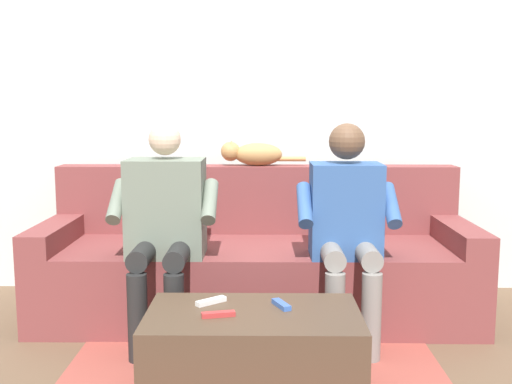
{
  "coord_description": "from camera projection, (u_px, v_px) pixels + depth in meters",
  "views": [
    {
      "loc": [
        -0.04,
        3.4,
        1.25
      ],
      "look_at": [
        0.0,
        -0.01,
        0.76
      ],
      "focal_mm": 42.36,
      "sensor_mm": 36.0,
      "label": 1
    }
  ],
  "objects": [
    {
      "name": "couch",
      "position": [
        256.0,
        264.0,
        3.64
      ],
      "size": [
        2.53,
        0.86,
        0.87
      ],
      "color": "brown",
      "rests_on": "ground"
    },
    {
      "name": "cat_on_backrest",
      "position": [
        252.0,
        154.0,
        3.83
      ],
      "size": [
        0.54,
        0.15,
        0.16
      ],
      "color": "#B7844C",
      "rests_on": "couch"
    },
    {
      "name": "ground_plane",
      "position": [
        255.0,
        364.0,
        2.94
      ],
      "size": [
        8.0,
        8.0,
        0.0
      ],
      "primitive_type": "plane",
      "color": "brown"
    },
    {
      "name": "back_wall",
      "position": [
        257.0,
        101.0,
        4.05
      ],
      "size": [
        5.27,
        0.06,
        2.56
      ],
      "primitive_type": "cube",
      "color": "silver",
      "rests_on": "ground"
    },
    {
      "name": "coffee_table",
      "position": [
        253.0,
        357.0,
        2.55
      ],
      "size": [
        0.9,
        0.53,
        0.39
      ],
      "color": "#4C3828",
      "rests_on": "ground"
    },
    {
      "name": "remote_blue",
      "position": [
        281.0,
        305.0,
        2.59
      ],
      "size": [
        0.08,
        0.13,
        0.02
      ],
      "primitive_type": "cube",
      "rotation": [
        0.0,
        0.0,
        1.99
      ],
      "color": "#3860B7",
      "rests_on": "coffee_table"
    },
    {
      "name": "person_right_seated",
      "position": [
        165.0,
        218.0,
        3.2
      ],
      "size": [
        0.56,
        0.57,
        1.16
      ],
      "color": "slate",
      "rests_on": "ground"
    },
    {
      "name": "remote_red",
      "position": [
        218.0,
        314.0,
        2.47
      ],
      "size": [
        0.14,
        0.06,
        0.02
      ],
      "primitive_type": "cube",
      "rotation": [
        0.0,
        0.0,
        0.22
      ],
      "color": "#B73333",
      "rests_on": "coffee_table"
    },
    {
      "name": "person_left_seated",
      "position": [
        347.0,
        219.0,
        3.18
      ],
      "size": [
        0.53,
        0.52,
        1.16
      ],
      "color": "#335693",
      "rests_on": "ground"
    },
    {
      "name": "remote_white",
      "position": [
        211.0,
        301.0,
        2.64
      ],
      "size": [
        0.13,
        0.12,
        0.02
      ],
      "primitive_type": "cube",
      "rotation": [
        0.0,
        0.0,
        3.82
      ],
      "color": "white",
      "rests_on": "coffee_table"
    }
  ]
}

